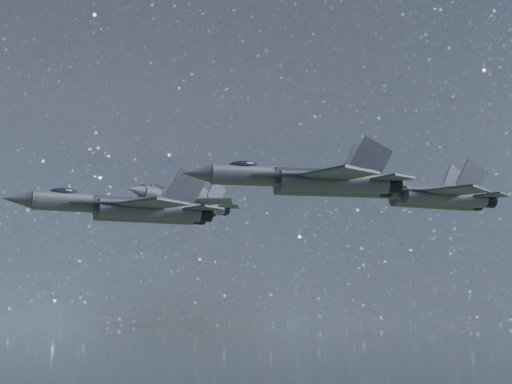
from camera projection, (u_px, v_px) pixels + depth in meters
jet_lead at (131, 208)px, 62.14m from camera, size 17.06×11.75×4.28m
jet_left at (186, 202)px, 87.33m from camera, size 15.96×10.48×4.10m
jet_right at (313, 181)px, 55.37m from camera, size 16.00×10.60×4.08m
jet_slot at (425, 195)px, 78.75m from camera, size 19.55×13.45×4.91m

